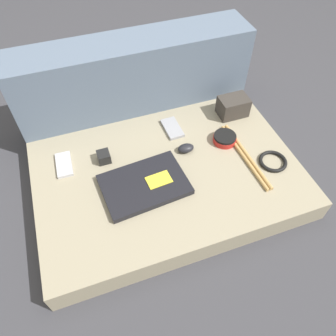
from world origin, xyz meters
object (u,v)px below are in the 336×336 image
at_px(speaker_puck, 225,138).
at_px(charger_brick, 104,157).
at_px(phone_black, 64,165).
at_px(laptop, 145,184).
at_px(phone_silver, 172,128).
at_px(camera_pouch, 233,106).
at_px(computer_mouse, 186,148).

relative_size(speaker_puck, charger_brick, 1.86).
bearing_deg(speaker_puck, phone_black, 172.19).
bearing_deg(charger_brick, speaker_puck, -7.26).
xyz_separation_m(laptop, phone_silver, (0.20, 0.25, -0.01)).
xyz_separation_m(phone_black, camera_pouch, (0.76, 0.06, 0.04)).
distance_m(speaker_puck, phone_silver, 0.23).
relative_size(camera_pouch, charger_brick, 2.45).
bearing_deg(laptop, speaker_puck, 11.82).
distance_m(phone_black, camera_pouch, 0.76).
bearing_deg(camera_pouch, computer_mouse, -153.09).
distance_m(phone_silver, phone_black, 0.47).
relative_size(phone_black, charger_brick, 2.45).
relative_size(computer_mouse, speaker_puck, 0.71).
bearing_deg(phone_black, speaker_puck, -5.56).
bearing_deg(computer_mouse, camera_pouch, 28.18).
bearing_deg(camera_pouch, charger_brick, -172.30).
relative_size(computer_mouse, phone_black, 0.54).
distance_m(laptop, speaker_puck, 0.40).
height_order(laptop, camera_pouch, camera_pouch).
height_order(laptop, phone_black, laptop).
relative_size(phone_silver, camera_pouch, 1.00).
bearing_deg(phone_silver, laptop, -130.48).
bearing_deg(phone_silver, speaker_puck, -39.72).
bearing_deg(charger_brick, computer_mouse, -10.56).
xyz_separation_m(phone_silver, camera_pouch, (0.29, 0.00, 0.04)).
distance_m(laptop, computer_mouse, 0.24).
xyz_separation_m(speaker_puck, camera_pouch, (0.11, 0.14, 0.03)).
distance_m(phone_silver, charger_brick, 0.32).
relative_size(laptop, charger_brick, 6.29).
xyz_separation_m(camera_pouch, charger_brick, (-0.60, -0.08, -0.02)).
distance_m(laptop, phone_black, 0.34).
bearing_deg(laptop, charger_brick, 118.07).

